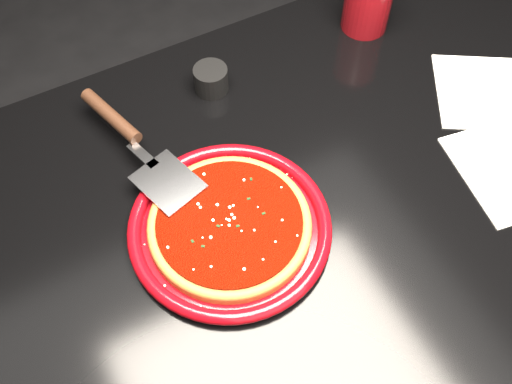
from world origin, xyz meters
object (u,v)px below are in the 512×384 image
table (291,292)px  plate (230,227)px  pizza_server (138,145)px  ramekin (211,79)px

table → plate: size_ratio=4.01×
plate → pizza_server: 0.20m
table → ramekin: size_ratio=20.31×
table → plate: (-0.13, -0.00, 0.39)m
plate → pizza_server: bearing=109.3°
pizza_server → table: bearing=-59.6°
plate → ramekin: bearing=69.3°
plate → ramekin: 0.29m
table → ramekin: 0.48m
table → pizza_server: 0.49m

